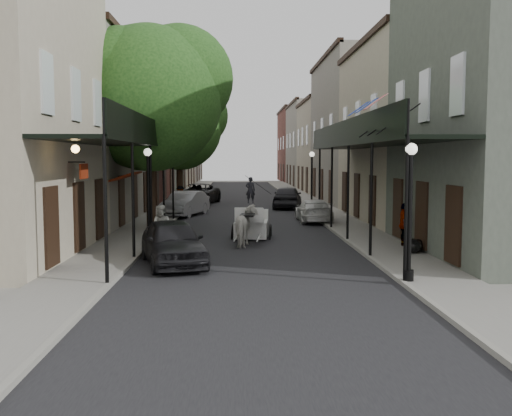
{
  "coord_description": "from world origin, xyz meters",
  "views": [
    {
      "loc": [
        -0.55,
        -17.05,
        3.43
      ],
      "look_at": [
        0.17,
        3.82,
        1.6
      ],
      "focal_mm": 40.0,
      "sensor_mm": 36.0,
      "label": 1
    }
  ],
  "objects": [
    {
      "name": "carriage",
      "position": [
        0.12,
        7.45,
        1.04
      ],
      "size": [
        1.8,
        2.49,
        2.68
      ],
      "rotation": [
        0.0,
        0.0,
        -0.1
      ],
      "color": "black",
      "rests_on": "ground"
    },
    {
      "name": "gallery_right",
      "position": [
        4.79,
        6.98,
        4.05
      ],
      "size": [
        2.2,
        18.05,
        4.88
      ],
      "color": "black",
      "rests_on": "sidewalk_right"
    },
    {
      "name": "car_right_far",
      "position": [
        2.93,
        21.8,
        0.78
      ],
      "size": [
        2.49,
        4.8,
        1.56
      ],
      "primitive_type": "imported",
      "rotation": [
        0.0,
        0.0,
        2.99
      ],
      "color": "black",
      "rests_on": "ground"
    },
    {
      "name": "sidewalk_left",
      "position": [
        -5.0,
        20.0,
        0.06
      ],
      "size": [
        2.2,
        90.0,
        0.12
      ],
      "primitive_type": "cube",
      "color": "gray",
      "rests_on": "ground"
    },
    {
      "name": "car_left_near",
      "position": [
        -2.6,
        1.14,
        0.74
      ],
      "size": [
        2.82,
        4.65,
        1.48
      ],
      "primitive_type": "imported",
      "rotation": [
        0.0,
        0.0,
        0.26
      ],
      "color": "black",
      "rests_on": "ground"
    },
    {
      "name": "gallery_left",
      "position": [
        -4.79,
        6.98,
        4.05
      ],
      "size": [
        2.2,
        18.05,
        4.88
      ],
      "color": "black",
      "rests_on": "sidewalk_left"
    },
    {
      "name": "sidewalk_right",
      "position": [
        5.0,
        20.0,
        0.06
      ],
      "size": [
        2.2,
        90.0,
        0.12
      ],
      "primitive_type": "cube",
      "color": "gray",
      "rests_on": "ground"
    },
    {
      "name": "car_right_near",
      "position": [
        3.6,
        13.37,
        0.62
      ],
      "size": [
        1.74,
        4.25,
        1.23
      ],
      "primitive_type": "imported",
      "rotation": [
        0.0,
        0.0,
        3.14
      ],
      "color": "silver",
      "rests_on": "ground"
    },
    {
      "name": "lamppost_right_near",
      "position": [
        4.1,
        -2.0,
        2.05
      ],
      "size": [
        0.32,
        0.32,
        3.71
      ],
      "color": "black",
      "rests_on": "sidewalk_right"
    },
    {
      "name": "lamppost_left",
      "position": [
        -4.1,
        6.0,
        2.05
      ],
      "size": [
        0.32,
        0.32,
        3.71
      ],
      "color": "black",
      "rests_on": "sidewalk_left"
    },
    {
      "name": "tree_near",
      "position": [
        -4.2,
        10.18,
        6.49
      ],
      "size": [
        7.31,
        6.8,
        9.63
      ],
      "color": "#382619",
      "rests_on": "sidewalk_left"
    },
    {
      "name": "building_row_right",
      "position": [
        8.6,
        30.0,
        5.25
      ],
      "size": [
        5.0,
        80.0,
        10.5
      ],
      "primitive_type": "cube",
      "color": "gray",
      "rests_on": "ground"
    },
    {
      "name": "trash_bags",
      "position": [
        5.72,
        2.61,
        0.36
      ],
      "size": [
        0.87,
        1.02,
        0.52
      ],
      "color": "black",
      "rests_on": "sidewalk_right"
    },
    {
      "name": "car_left_far",
      "position": [
        -3.51,
        25.8,
        0.77
      ],
      "size": [
        3.61,
        5.92,
        1.53
      ],
      "primitive_type": "imported",
      "rotation": [
        0.0,
        0.0,
        -0.2
      ],
      "color": "black",
      "rests_on": "ground"
    },
    {
      "name": "pedestrian_sidewalk_left",
      "position": [
        -4.2,
        20.05,
        0.89
      ],
      "size": [
        1.14,
        1.04,
        1.53
      ],
      "primitive_type": "imported",
      "rotation": [
        0.0,
        0.0,
        3.76
      ],
      "color": "gray",
      "rests_on": "sidewalk_left"
    },
    {
      "name": "building_row_left",
      "position": [
        -8.6,
        30.0,
        5.25
      ],
      "size": [
        5.0,
        80.0,
        10.5
      ],
      "primitive_type": "cube",
      "color": "#B0A58D",
      "rests_on": "ground"
    },
    {
      "name": "horse",
      "position": [
        -0.13,
        4.97,
        0.8
      ],
      "size": [
        1.05,
        1.97,
        1.6
      ],
      "primitive_type": "imported",
      "rotation": [
        0.0,
        0.0,
        3.04
      ],
      "color": "silver",
      "rests_on": "ground"
    },
    {
      "name": "road",
      "position": [
        0.0,
        20.0,
        0.01
      ],
      "size": [
        8.0,
        90.0,
        0.01
      ],
      "primitive_type": "cube",
      "color": "black",
      "rests_on": "ground"
    },
    {
      "name": "pedestrian_sidewalk_right",
      "position": [
        5.8,
        4.18,
        0.93
      ],
      "size": [
        0.59,
        1.01,
        1.62
      ],
      "primitive_type": "imported",
      "rotation": [
        0.0,
        0.0,
        1.35
      ],
      "color": "gray",
      "rests_on": "sidewalk_right"
    },
    {
      "name": "car_left_mid",
      "position": [
        -3.6,
        16.83,
        0.73
      ],
      "size": [
        2.74,
        4.71,
        1.47
      ],
      "primitive_type": "imported",
      "rotation": [
        0.0,
        0.0,
        -0.29
      ],
      "color": "#A0A0A5",
      "rests_on": "ground"
    },
    {
      "name": "lamppost_right_far",
      "position": [
        4.1,
        18.0,
        2.05
      ],
      "size": [
        0.32,
        0.32,
        3.71
      ],
      "color": "black",
      "rests_on": "sidewalk_right"
    },
    {
      "name": "pedestrian_walking",
      "position": [
        -3.33,
        4.2,
        0.85
      ],
      "size": [
        0.92,
        0.77,
        1.7
      ],
      "primitive_type": "imported",
      "rotation": [
        0.0,
        0.0,
        -0.17
      ],
      "color": "beige",
      "rests_on": "ground"
    },
    {
      "name": "ground",
      "position": [
        0.0,
        0.0,
        0.0
      ],
      "size": [
        140.0,
        140.0,
        0.0
      ],
      "primitive_type": "plane",
      "color": "gray",
      "rests_on": "ground"
    },
    {
      "name": "tree_far",
      "position": [
        -4.25,
        24.18,
        5.84
      ],
      "size": [
        6.45,
        6.0,
        8.61
      ],
      "color": "#382619",
      "rests_on": "sidewalk_left"
    }
  ]
}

